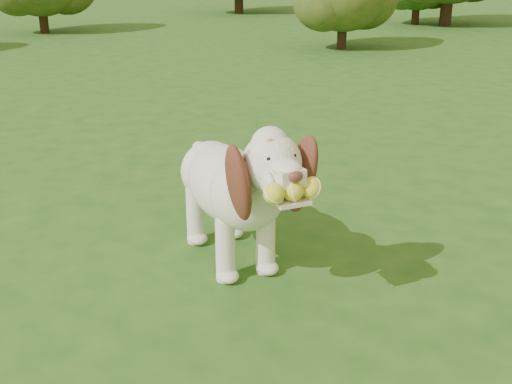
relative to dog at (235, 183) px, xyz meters
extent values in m
plane|color=#1F4E16|center=(0.25, -0.01, -0.41)|extent=(80.00, 80.00, 0.00)
ellipsoid|color=white|center=(-0.03, 0.10, -0.04)|extent=(0.48, 0.71, 0.34)
ellipsoid|color=white|center=(0.03, -0.14, 0.00)|extent=(0.40, 0.40, 0.33)
ellipsoid|color=white|center=(-0.08, 0.32, -0.05)|extent=(0.37, 0.37, 0.30)
cylinder|color=white|center=(0.06, -0.26, 0.09)|extent=(0.23, 0.30, 0.26)
sphere|color=white|center=(0.10, -0.38, 0.22)|extent=(0.29, 0.29, 0.24)
sphere|color=white|center=(0.09, -0.36, 0.28)|extent=(0.19, 0.19, 0.15)
cube|color=white|center=(0.13, -0.51, 0.21)|extent=(0.13, 0.16, 0.06)
ellipsoid|color=#592D28|center=(0.14, -0.58, 0.23)|extent=(0.06, 0.05, 0.04)
cube|color=white|center=(0.13, -0.53, 0.12)|extent=(0.16, 0.17, 0.02)
ellipsoid|color=brown|center=(-0.04, -0.41, 0.15)|extent=(0.16, 0.25, 0.36)
ellipsoid|color=brown|center=(0.23, -0.34, 0.15)|extent=(0.18, 0.22, 0.36)
cylinder|color=white|center=(-0.11, 0.45, -0.01)|extent=(0.10, 0.17, 0.13)
cylinder|color=white|center=(-0.07, -0.14, -0.26)|extent=(0.11, 0.11, 0.29)
cylinder|color=white|center=(0.12, -0.09, -0.26)|extent=(0.11, 0.11, 0.29)
cylinder|color=white|center=(-0.17, 0.28, -0.26)|extent=(0.11, 0.11, 0.29)
cylinder|color=white|center=(0.02, 0.33, -0.26)|extent=(0.11, 0.11, 0.29)
sphere|color=yellow|center=(0.07, -0.58, 0.17)|extent=(0.10, 0.10, 0.08)
sphere|color=yellow|center=(0.14, -0.56, 0.17)|extent=(0.10, 0.10, 0.08)
sphere|color=yellow|center=(0.21, -0.55, 0.17)|extent=(0.10, 0.10, 0.08)
cylinder|color=#382314|center=(-2.16, 9.25, -0.16)|extent=(0.16, 0.16, 0.50)
cylinder|color=#382314|center=(4.77, 9.48, -0.17)|extent=(0.15, 0.15, 0.47)
cylinder|color=#382314|center=(2.44, 6.59, -0.19)|extent=(0.14, 0.14, 0.45)
cylinder|color=#382314|center=(5.24, 9.15, -0.05)|extent=(0.22, 0.22, 0.72)
camera|label=1|loc=(-0.34, -2.70, 1.00)|focal=45.00mm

